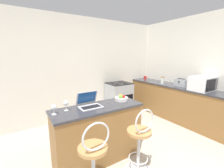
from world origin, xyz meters
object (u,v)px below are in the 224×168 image
(bar_stool_far, at_px, (140,144))
(toaster, at_px, (181,83))
(laptop, at_px, (89,103))
(wine_glass_short, at_px, (54,108))
(microwave, at_px, (202,83))
(mug_red, at_px, (145,78))
(fruit_bowl, at_px, (121,98))
(storage_jar, at_px, (162,80))
(wine_glass_tall, at_px, (66,103))
(stove_range, at_px, (119,98))
(bar_stool_near, at_px, (94,163))

(bar_stool_far, distance_m, toaster, 2.29)
(laptop, relative_size, toaster, 1.12)
(wine_glass_short, bearing_deg, toaster, 3.26)
(microwave, bearing_deg, mug_red, 87.96)
(fruit_bowl, distance_m, storage_jar, 1.92)
(bar_stool_far, relative_size, wine_glass_tall, 6.74)
(wine_glass_short, bearing_deg, stove_range, 34.28)
(bar_stool_far, height_order, mug_red, mug_red)
(toaster, xyz_separation_m, wine_glass_tall, (-2.88, -0.12, 0.01))
(laptop, xyz_separation_m, mug_red, (2.60, 1.42, -0.01))
(stove_range, distance_m, storage_jar, 1.29)
(stove_range, relative_size, storage_jar, 4.61)
(microwave, height_order, toaster, microwave)
(storage_jar, distance_m, wine_glass_short, 3.00)
(laptop, relative_size, stove_range, 0.37)
(stove_range, bearing_deg, toaster, -49.31)
(microwave, distance_m, fruit_bowl, 1.98)
(laptop, height_order, wine_glass_tall, laptop)
(laptop, height_order, wine_glass_short, laptop)
(microwave, xyz_separation_m, fruit_bowl, (-1.94, 0.36, -0.12))
(storage_jar, bearing_deg, bar_stool_near, -154.91)
(bar_stool_near, relative_size, wine_glass_tall, 6.74)
(bar_stool_far, distance_m, wine_glass_short, 1.26)
(bar_stool_far, xyz_separation_m, wine_glass_short, (-0.97, 0.61, 0.53))
(wine_glass_tall, bearing_deg, bar_stool_far, -39.68)
(microwave, bearing_deg, bar_stool_far, -172.56)
(storage_jar, bearing_deg, microwave, -82.60)
(bar_stool_near, distance_m, microwave, 2.86)
(wine_glass_short, bearing_deg, bar_stool_near, -65.65)
(wine_glass_short, bearing_deg, mug_red, 25.22)
(stove_range, height_order, wine_glass_short, wine_glass_short)
(stove_range, xyz_separation_m, wine_glass_tall, (-1.85, -1.33, 0.55))
(wine_glass_tall, bearing_deg, wine_glass_short, -162.78)
(microwave, height_order, wine_glass_tall, microwave)
(stove_range, relative_size, fruit_bowl, 4.04)
(bar_stool_far, height_order, stove_range, bar_stool_far)
(bar_stool_near, distance_m, fruit_bowl, 1.15)
(fruit_bowl, height_order, wine_glass_tall, wine_glass_tall)
(fruit_bowl, height_order, wine_glass_short, wine_glass_short)
(mug_red, bearing_deg, storage_jar, -102.89)
(fruit_bowl, relative_size, storage_jar, 1.14)
(bar_stool_far, xyz_separation_m, toaster, (2.09, 0.78, 0.53))
(bar_stool_near, xyz_separation_m, laptop, (0.25, 0.66, 0.49))
(toaster, height_order, wine_glass_short, toaster)
(stove_range, bearing_deg, mug_red, 4.63)
(wine_glass_tall, bearing_deg, stove_range, 35.65)
(bar_stool_far, bearing_deg, wine_glass_tall, 140.32)
(mug_red, bearing_deg, wine_glass_short, -154.78)
(laptop, xyz_separation_m, fruit_bowl, (0.59, -0.03, -0.02))
(mug_red, bearing_deg, microwave, -92.04)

